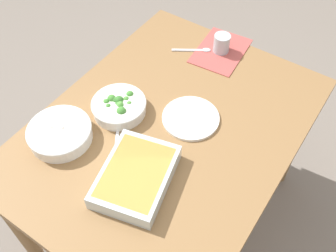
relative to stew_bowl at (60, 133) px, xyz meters
name	(u,v)px	position (x,y,z in m)	size (l,w,h in m)	color
ground_plane	(168,215)	(0.27, -0.29, -0.77)	(6.00, 6.00, 0.00)	slate
dining_table	(168,140)	(0.27, -0.29, -0.12)	(1.20, 0.90, 0.74)	olive
placemat	(221,51)	(0.76, -0.25, -0.03)	(0.28, 0.20, 0.00)	#B24C47
stew_bowl	(60,133)	(0.00, 0.00, 0.00)	(0.24, 0.24, 0.06)	white
broccoli_bowl	(119,106)	(0.22, -0.09, 0.00)	(0.21, 0.21, 0.07)	white
baking_dish	(136,176)	(0.01, -0.34, 0.00)	(0.34, 0.29, 0.06)	silver
drink_cup	(222,44)	(0.76, -0.25, 0.01)	(0.07, 0.07, 0.08)	#B2BCC6
side_plate	(191,118)	(0.34, -0.34, -0.03)	(0.22, 0.22, 0.01)	white
spoon_by_stew	(58,147)	(-0.04, -0.02, -0.03)	(0.17, 0.09, 0.01)	silver
spoon_by_broccoli	(118,126)	(0.16, -0.14, -0.03)	(0.16, 0.11, 0.01)	silver
spoon_spare	(197,50)	(0.70, -0.16, -0.03)	(0.11, 0.16, 0.01)	silver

